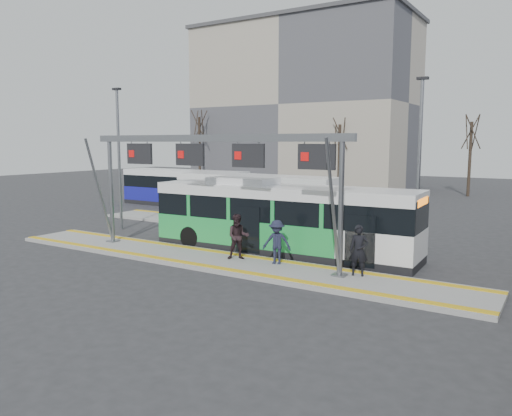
{
  "coord_description": "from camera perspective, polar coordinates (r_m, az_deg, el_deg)",
  "views": [
    {
      "loc": [
        12.4,
        -16.48,
        5.04
      ],
      "look_at": [
        0.17,
        3.0,
        1.99
      ],
      "focal_mm": 35.0,
      "sensor_mm": 36.0,
      "label": 1
    }
  ],
  "objects": [
    {
      "name": "passenger_a",
      "position": [
        18.73,
        11.66,
        -4.78
      ],
      "size": [
        0.79,
        0.63,
        1.88
      ],
      "primitive_type": "imported",
      "rotation": [
        0.0,
        0.0,
        0.29
      ],
      "color": "black",
      "rests_on": "platform_main"
    },
    {
      "name": "passenger_b",
      "position": [
        20.9,
        -2.06,
        -3.3
      ],
      "size": [
        1.18,
        1.12,
        1.91
      ],
      "primitive_type": "imported",
      "rotation": [
        0.0,
        0.0,
        0.61
      ],
      "color": "black",
      "rests_on": "platform_main"
    },
    {
      "name": "platform_main",
      "position": [
        21.21,
        -4.74,
        -6.01
      ],
      "size": [
        22.0,
        3.0,
        0.15
      ],
      "primitive_type": "cube",
      "color": "gray",
      "rests_on": "ground"
    },
    {
      "name": "lamp_west",
      "position": [
        29.64,
        -15.39,
        5.79
      ],
      "size": [
        0.5,
        0.25,
        8.05
      ],
      "color": "slate",
      "rests_on": "ground"
    },
    {
      "name": "passenger_c",
      "position": [
        20.13,
        2.39,
        -3.91
      ],
      "size": [
        1.3,
        1.0,
        1.78
      ],
      "primitive_type": "imported",
      "rotation": [
        0.0,
        0.0,
        0.33
      ],
      "color": "#1D2034",
      "rests_on": "platform_main"
    },
    {
      "name": "platform_second",
      "position": [
        29.88,
        -1.69,
        -2.01
      ],
      "size": [
        20.0,
        3.0,
        0.15
      ],
      "primitive_type": "cube",
      "color": "gray",
      "rests_on": "ground"
    },
    {
      "name": "lamp_east",
      "position": [
        23.59,
        18.15,
        5.09
      ],
      "size": [
        0.5,
        0.25,
        7.87
      ],
      "color": "slate",
      "rests_on": "ground"
    },
    {
      "name": "hero_bus",
      "position": [
        22.69,
        2.88,
        -1.29
      ],
      "size": [
        12.43,
        3.04,
        3.39
      ],
      "rotation": [
        0.0,
        0.0,
        0.03
      ],
      "color": "black",
      "rests_on": "ground"
    },
    {
      "name": "tactile_second",
      "position": [
        30.81,
        -0.5,
        -1.56
      ],
      "size": [
        20.0,
        0.35,
        0.02
      ],
      "color": "gold",
      "rests_on": "platform_second"
    },
    {
      "name": "tactile_main",
      "position": [
        21.19,
        -4.74,
        -5.79
      ],
      "size": [
        22.0,
        2.65,
        0.02
      ],
      "color": "gold",
      "rests_on": "platform_main"
    },
    {
      "name": "apartment_block",
      "position": [
        58.89,
        5.51,
        11.59
      ],
      "size": [
        24.5,
        12.5,
        18.4
      ],
      "color": "#A39A88",
      "rests_on": "ground"
    },
    {
      "name": "tree_far",
      "position": [
        57.56,
        -6.51,
        9.2
      ],
      "size": [
        1.4,
        1.4,
        8.89
      ],
      "color": "#382B21",
      "rests_on": "ground"
    },
    {
      "name": "tree_left",
      "position": [
        50.15,
        9.54,
        8.32
      ],
      "size": [
        1.4,
        1.4,
        7.65
      ],
      "color": "#382B21",
      "rests_on": "ground"
    },
    {
      "name": "gantry",
      "position": [
        21.04,
        -5.21,
        5.51
      ],
      "size": [
        13.0,
        1.68,
        5.2
      ],
      "color": "slate",
      "rests_on": "platform_main"
    },
    {
      "name": "ground",
      "position": [
        21.23,
        -4.74,
        -6.21
      ],
      "size": [
        120.0,
        120.0,
        0.0
      ],
      "primitive_type": "plane",
      "color": "#2D2D30",
      "rests_on": "ground"
    },
    {
      "name": "bg_bus_blue",
      "position": [
        39.85,
        -8.22,
        2.24
      ],
      "size": [
        10.9,
        2.45,
        2.84
      ],
      "rotation": [
        0.0,
        0.0,
        0.0
      ],
      "color": "black",
      "rests_on": "ground"
    },
    {
      "name": "bg_bus_green",
      "position": [
        32.99,
        -0.15,
        1.28
      ],
      "size": [
        11.66,
        2.85,
        2.9
      ],
      "rotation": [
        0.0,
        0.0,
        -0.03
      ],
      "color": "black",
      "rests_on": "ground"
    },
    {
      "name": "tree_mid",
      "position": [
        50.4,
        23.39,
        7.95
      ],
      "size": [
        1.4,
        1.4,
        7.81
      ],
      "color": "#382B21",
      "rests_on": "ground"
    }
  ]
}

